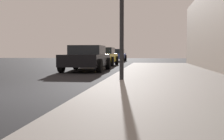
% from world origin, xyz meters
% --- Properties ---
extents(sidewalk, '(4.00, 32.00, 0.15)m').
position_xyz_m(sidewalk, '(4.00, 0.00, 0.07)').
color(sidewalk, gray).
rests_on(sidewalk, ground_plane).
extents(car_black, '(2.00, 4.08, 1.27)m').
position_xyz_m(car_black, '(0.11, 8.56, 0.65)').
color(car_black, black).
rests_on(car_black, ground_plane).
extents(car_yellow, '(1.99, 4.12, 1.27)m').
position_xyz_m(car_yellow, '(-0.15, 14.67, 0.65)').
color(car_yellow, yellow).
rests_on(car_yellow, ground_plane).
extents(car_blue, '(2.04, 4.27, 1.27)m').
position_xyz_m(car_blue, '(-0.39, 24.53, 0.65)').
color(car_blue, '#233899').
rests_on(car_blue, ground_plane).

